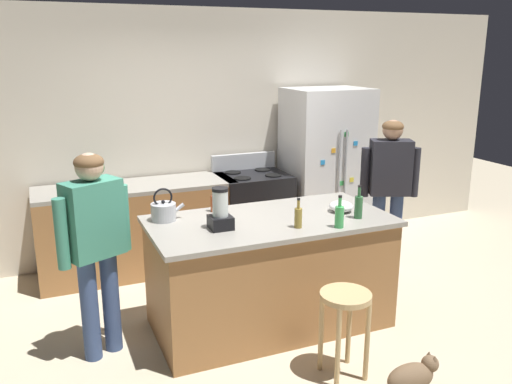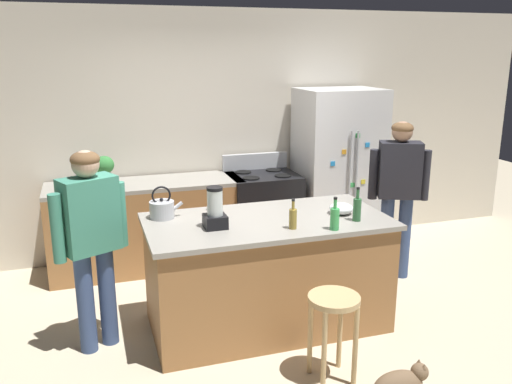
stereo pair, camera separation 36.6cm
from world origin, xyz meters
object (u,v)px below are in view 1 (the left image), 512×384
Objects in this scene: bar_stool at (345,311)px; bottle_vinegar at (298,217)px; cat at (412,376)px; person_by_island_left at (95,237)px; stove_range at (253,214)px; person_by_sink_right at (389,182)px; mixing_bowl at (341,206)px; refrigerator at (325,169)px; potted_plant at (94,171)px; tea_kettle at (164,211)px; kitchen_island at (270,272)px; bottle_cooking_sauce at (214,203)px; bottle_soda at (339,216)px; blender_appliance at (220,212)px; bottle_olive_oil at (359,206)px.

bar_stool is 2.70× the size of bottle_vinegar.
person_by_island_left is at bearing 145.60° from cat.
stove_range reaches higher than bar_stool.
person_by_sink_right is 6.77× the size of bottle_vinegar.
person_by_island_left is 2.00m from mixing_bowl.
refrigerator is 2.89× the size of bar_stool.
potted_plant reaches higher than mixing_bowl.
refrigerator is 2.49m from tea_kettle.
kitchen_island is at bearing 101.38° from bar_stool.
bottle_vinegar reaches higher than bottle_cooking_sauce.
bottle_soda is 0.93× the size of tea_kettle.
kitchen_island is at bearing 10.03° from blender_appliance.
blender_appliance reaches higher than bar_stool.
bottle_cooking_sauce is (-1.72, -1.14, 0.09)m from refrigerator.
potted_plant reaches higher than kitchen_island.
person_by_island_left is at bearing 165.21° from bottle_soda.
person_by_island_left is 2.46× the size of bar_stool.
kitchen_island is 9.11× the size of bottle_cooking_sauce.
bar_stool is 0.96m from bottle_olive_oil.
bar_stool is 2.13× the size of potted_plant.
person_by_island_left is at bearing 170.96° from bottle_olive_oil.
bottle_cooking_sauce is 0.45m from tea_kettle.
mixing_bowl is at bearing -41.21° from potted_plant.
stove_range is 2.43m from bar_stool.
bottle_soda is (-0.12, 0.83, 0.92)m from cat.
bottle_olive_oil is at bearing -44.16° from potted_plant.
bottle_vinegar is (0.11, -0.28, 0.55)m from kitchen_island.
bottle_vinegar reaches higher than mixing_bowl.
potted_plant is 1.79m from blender_appliance.
potted_plant is at bearing 107.29° from tea_kettle.
kitchen_island is 8.34× the size of bottle_vinegar.
tea_kettle is at bearing -135.95° from stove_range.
blender_appliance is 1.17× the size of tea_kettle.
tea_kettle is at bearing 166.60° from mixing_bowl.
stove_range is 1.78m from potted_plant.
refrigerator reaches higher than bottle_cooking_sauce.
tea_kettle is (-1.32, 1.52, 0.91)m from cat.
refrigerator reaches higher than mixing_bowl.
tea_kettle reaches higher than mixing_bowl.
bottle_soda is at bearing -50.72° from potted_plant.
tea_kettle is at bearing 147.74° from bottle_vinegar.
bar_stool is 2.32× the size of tea_kettle.
cat is 1.73× the size of potted_plant.
bottle_soda is 1.39m from tea_kettle.
tea_kettle is (0.39, -1.26, -0.09)m from potted_plant.
person_by_island_left reaches higher than bottle_vinegar.
person_by_sink_right is 1.10m from mixing_bowl.
bottle_vinegar is at bearing 96.71° from bar_stool.
refrigerator is at bearing -1.57° from stove_range.
cat is at bearing -95.46° from mixing_bowl.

